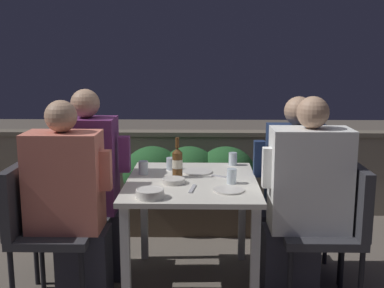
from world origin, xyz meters
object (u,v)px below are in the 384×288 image
person_coral_top (71,204)px  person_white_polo (303,202)px  chair_right_far (320,203)px  chair_left_near (39,219)px  chair_left_far (65,201)px  chair_right_near (336,219)px  beer_bottle (177,162)px  potted_plant (30,198)px  person_purple_stripe (93,184)px  person_navy_jumper (290,188)px

person_coral_top → person_white_polo: size_ratio=0.98×
person_white_polo → chair_right_far: size_ratio=1.47×
chair_left_near → person_coral_top: (0.20, 0.00, 0.10)m
chair_left_far → chair_right_near: 1.78m
person_white_polo → chair_left_near: bearing=-178.9°
chair_left_far → beer_bottle: beer_bottle is taller
person_coral_top → person_white_polo: (1.41, 0.03, 0.01)m
chair_left_near → chair_right_far: 1.83m
chair_left_far → person_coral_top: bearing=-67.9°
beer_bottle → potted_plant: 1.40m
person_purple_stripe → chair_right_far: 1.54m
potted_plant → chair_right_near: bearing=-20.6°
chair_left_near → chair_left_far: size_ratio=1.00×
person_coral_top → potted_plant: bearing=123.7°
person_coral_top → chair_right_far: person_coral_top is taller
chair_right_near → person_white_polo: 0.23m
person_coral_top → person_purple_stripe: (0.06, 0.35, 0.03)m
person_white_polo → chair_right_far: 0.39m
chair_right_near → potted_plant: size_ratio=1.34×
person_purple_stripe → person_white_polo: person_purple_stripe is taller
chair_left_near → person_navy_jumper: person_navy_jumper is taller
beer_bottle → person_navy_jumper: bearing=7.3°
person_coral_top → person_white_polo: person_white_polo is taller
chair_left_near → chair_right_far: size_ratio=1.00×
chair_left_near → person_purple_stripe: size_ratio=0.67×
person_purple_stripe → person_white_polo: 1.38m
person_coral_top → person_white_polo: 1.41m
chair_left_far → potted_plant: chair_left_far is taller
chair_left_near → potted_plant: 0.93m
chair_left_far → person_white_polo: (1.55, -0.32, 0.11)m
person_navy_jumper → beer_bottle: 0.79m
chair_right_near → potted_plant: chair_right_near is taller
chair_left_far → chair_right_far: (1.73, 0.01, 0.00)m
chair_left_far → potted_plant: 0.67m
person_purple_stripe → chair_left_near: bearing=-126.8°
chair_left_near → beer_bottle: 0.92m
person_white_polo → beer_bottle: size_ratio=4.88×
chair_right_far → chair_left_far: bearing=-179.7°
chair_left_far → chair_right_near: bearing=-10.3°
chair_right_near → person_white_polo: bearing=180.0°
person_purple_stripe → chair_right_near: person_purple_stripe is taller
chair_right_far → person_navy_jumper: person_navy_jumper is taller
chair_left_far → chair_right_near: (1.75, -0.32, 0.00)m
person_coral_top → person_purple_stripe: size_ratio=0.97×
person_navy_jumper → chair_right_far: bearing=0.0°
chair_left_near → chair_right_far: bearing=11.3°
chair_left_far → beer_bottle: size_ratio=3.31×
person_navy_jumper → potted_plant: 2.03m
person_navy_jumper → person_white_polo: bearing=-86.9°
chair_right_near → person_navy_jumper: size_ratio=0.70×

